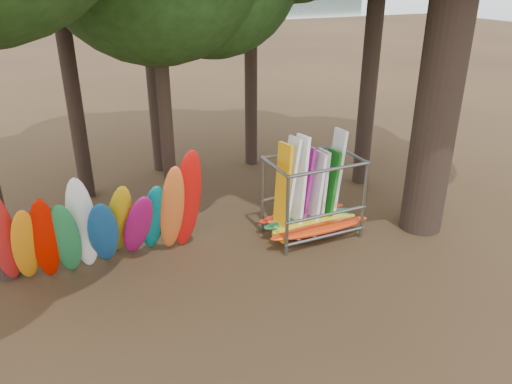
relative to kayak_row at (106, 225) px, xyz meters
name	(u,v)px	position (x,y,z in m)	size (l,w,h in m)	color
ground	(261,268)	(3.43, -1.44, -1.28)	(120.00, 120.00, 0.00)	#47331E
lake	(59,29)	(3.43, 58.56, -1.28)	(160.00, 160.00, 0.00)	gray
kayak_row	(106,225)	(0.00, 0.00, 0.00)	(5.00, 2.11, 3.22)	red
storage_rack	(312,200)	(5.49, -0.38, -0.22)	(3.06, 1.55, 2.92)	slate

